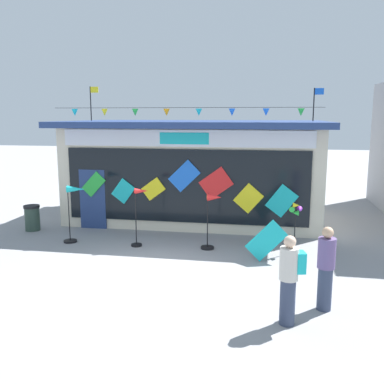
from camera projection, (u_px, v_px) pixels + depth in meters
The scene contains 10 objects.
ground_plane at pixel (145, 275), 10.29m from camera, with size 80.00×80.00×0.00m, color gray.
kite_shop_building at pixel (197, 169), 15.97m from camera, with size 9.13×5.46×4.85m.
wind_spinner_far_left at pixel (74, 204), 12.71m from camera, with size 0.73×0.39×1.74m.
wind_spinner_left at pixel (139, 211), 12.36m from camera, with size 0.54×0.32×1.73m.
wind_spinner_center_left at pixel (212, 212), 12.10m from camera, with size 0.59×0.38×1.63m.
wind_spinner_center_right at pixel (295, 224), 11.79m from camera, with size 0.37×0.37×1.43m.
person_near_camera at pixel (326, 268), 8.31m from camera, with size 0.34×0.34×1.68m.
person_mid_plaza at pixel (289, 278), 7.72m from camera, with size 0.47×0.35×1.68m.
trash_bin at pixel (32, 218), 14.21m from camera, with size 0.52×0.52×0.85m.
display_kite_on_ground at pixel (266, 241), 11.17m from camera, with size 0.56×0.03×1.02m, color #19B7BC.
Camera 1 is at (2.84, -9.42, 3.78)m, focal length 40.12 mm.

